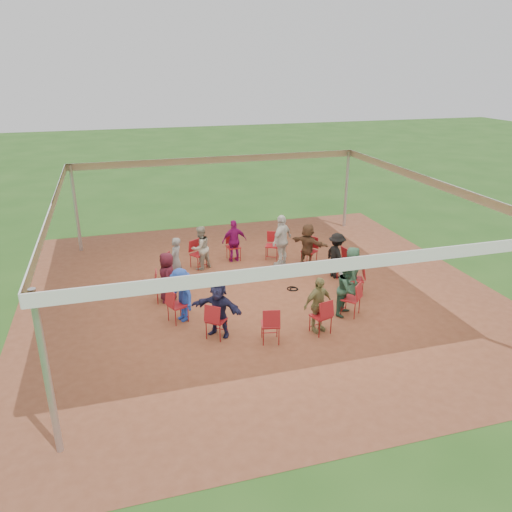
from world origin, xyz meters
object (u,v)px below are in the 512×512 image
object	(u,v)px
chair_6	(173,268)
chair_8	(178,305)
chair_12	(351,299)
person_seated_2	(308,245)
person_seated_0	(352,271)
person_seated_9	(318,305)
laptop	(346,272)
chair_4	(233,247)
person_seated_5	(176,260)
person_seated_4	(200,248)
person_seated_6	(167,277)
chair_0	(356,279)
person_seated_3	(234,241)
chair_11	(321,316)
standing_person	(282,240)
person_seated_1	(337,256)
person_seated_7	(181,295)
cable_coil	(293,289)
chair_5	(198,254)
chair_3	(272,246)
person_seated_8	(218,308)
chair_1	(339,263)
person_seated_10	(347,289)
chair_10	(270,324)
chair_2	(309,251)
chair_9	(216,320)
chair_7	(164,286)

from	to	relation	value
chair_6	chair_8	distance (m)	2.49
chair_12	person_seated_2	size ratio (longest dim) A/B	0.64
person_seated_0	person_seated_9	bearing A→B (deg)	152.31
laptop	chair_4	bearing A→B (deg)	53.21
person_seated_2	person_seated_5	bearing A→B (deg)	55.38
person_seated_2	laptop	world-z (taller)	person_seated_2
person_seated_4	person_seated_6	world-z (taller)	same
chair_0	person_seated_3	world-z (taller)	person_seated_3
chair_11	person_seated_3	bearing A→B (deg)	83.24
person_seated_3	standing_person	size ratio (longest dim) A/B	0.83
chair_6	person_seated_1	distance (m)	4.90
person_seated_3	person_seated_7	xyz separation A→B (m)	(-2.24, -3.56, 0.00)
person_seated_1	cable_coil	size ratio (longest dim) A/B	3.55
person_seated_3	person_seated_5	distance (m)	2.38
chair_5	person_seated_5	size ratio (longest dim) A/B	0.64
chair_3	person_seated_8	xyz separation A→B (m)	(-2.75, -4.40, 0.25)
chair_1	chair_5	bearing A→B (deg)	55.38
cable_coil	person_seated_8	bearing A→B (deg)	-143.47
person_seated_2	laptop	distance (m)	2.31
person_seated_8	person_seated_10	size ratio (longest dim) A/B	1.00
chair_12	laptop	size ratio (longest dim) A/B	2.24
chair_1	chair_8	distance (m)	5.31
person_seated_5	cable_coil	bearing A→B (deg)	97.67
chair_10	person_seated_1	world-z (taller)	person_seated_1
chair_3	cable_coil	size ratio (longest dim) A/B	2.29
person_seated_7	person_seated_6	bearing A→B (deg)	166.15
chair_6	chair_2	bearing A→B (deg)	124.62
chair_9	person_seated_2	bearing A→B (deg)	83.24
chair_5	person_seated_10	bearing A→B (deg)	96.76
chair_8	person_seated_8	size ratio (longest dim) A/B	0.64
chair_0	person_seated_2	bearing A→B (deg)	30.19
person_seated_3	chair_11	bearing A→B (deg)	97.08
person_seated_3	person_seated_9	bearing A→B (deg)	96.92
chair_12	person_seated_9	xyz separation A→B (m)	(-1.14, -0.53, 0.25)
person_seated_1	person_seated_5	xyz separation A→B (m)	(-4.68, 0.95, 0.00)
person_seated_1	person_seated_2	xyz separation A→B (m)	(-0.48, 1.12, 0.00)
chair_9	chair_10	size ratio (longest dim) A/B	1.00
chair_4	chair_9	size ratio (longest dim) A/B	1.00
person_seated_0	chair_10	bearing A→B (deg)	139.94
chair_9	person_seated_8	size ratio (longest dim) A/B	0.64
chair_10	person_seated_4	distance (m)	4.90
person_seated_3	person_seated_8	world-z (taller)	same
chair_12	standing_person	bearing A→B (deg)	55.38
chair_1	person_seated_9	size ratio (longest dim) A/B	0.64
chair_2	person_seated_2	distance (m)	0.28
chair_8	chair_9	world-z (taller)	same
person_seated_3	cable_coil	bearing A→B (deg)	109.96
chair_0	standing_person	bearing A→B (deg)	44.64
person_seated_1	chair_7	bearing A→B (deg)	82.92
person_seated_0	chair_12	bearing A→B (deg)	171.47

